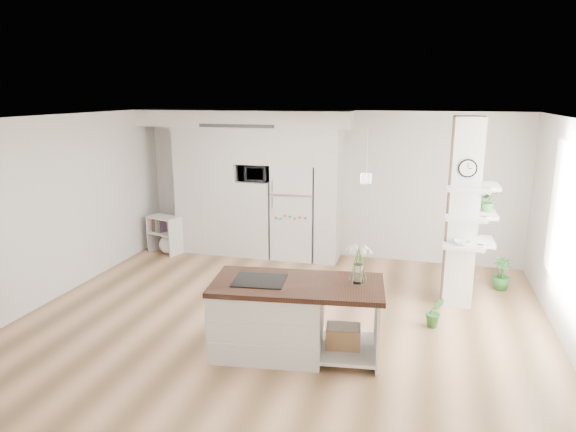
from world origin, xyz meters
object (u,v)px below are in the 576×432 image
(refrigerator, at_px, (295,211))
(bookshelf, at_px, (166,237))
(floor_plant_a, at_px, (435,312))
(kitchen_island, at_px, (278,315))

(refrigerator, height_order, bookshelf, refrigerator)
(refrigerator, xyz_separation_m, floor_plant_a, (2.51, -2.41, -0.66))
(refrigerator, bearing_deg, bookshelf, -170.24)
(bookshelf, bearing_deg, refrigerator, 26.92)
(kitchen_island, height_order, bookshelf, kitchen_island)
(kitchen_island, bearing_deg, bookshelf, 127.84)
(refrigerator, height_order, floor_plant_a, refrigerator)
(kitchen_island, distance_m, bookshelf, 4.47)
(kitchen_island, bearing_deg, floor_plant_a, 25.69)
(kitchen_island, xyz_separation_m, bookshelf, (-3.16, 3.16, -0.15))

